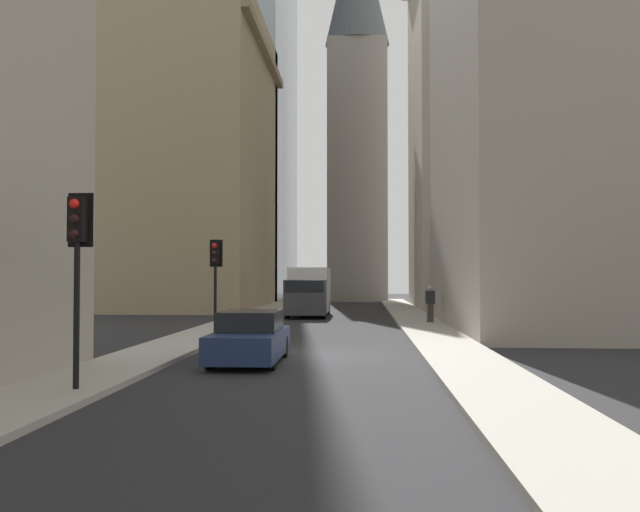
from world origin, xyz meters
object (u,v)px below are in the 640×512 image
delivery_truck (309,291)px  pedestrian (430,302)px  traffic_light_foreground (77,244)px  traffic_light_midblock (215,264)px  sedan_navy (250,339)px

delivery_truck → pedestrian: bearing=-135.4°
delivery_truck → traffic_light_foreground: bearing=174.3°
delivery_truck → traffic_light_midblock: size_ratio=1.75×
delivery_truck → sedan_navy: bearing=-180.0°
sedan_navy → pedestrian: size_ratio=2.42×
traffic_light_foreground → delivery_truck: bearing=-5.7°
traffic_light_foreground → traffic_light_midblock: bearing=0.7°
sedan_navy → traffic_light_midblock: 9.13m
traffic_light_foreground → pedestrian: size_ratio=2.22×
traffic_light_foreground → pedestrian: bearing=-24.5°
pedestrian → traffic_light_foreground: bearing=155.5°
sedan_navy → traffic_light_foreground: traffic_light_foreground is taller
traffic_light_foreground → traffic_light_midblock: (13.70, 0.17, -0.18)m
traffic_light_foreground → pedestrian: traffic_light_foreground is taller
sedan_navy → traffic_light_midblock: (8.41, 2.79, 2.19)m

